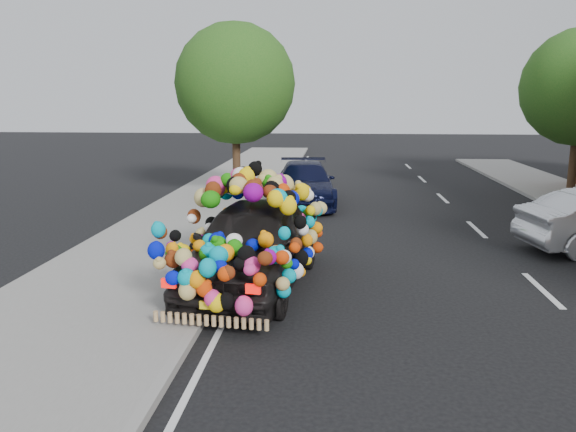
% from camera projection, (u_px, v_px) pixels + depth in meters
% --- Properties ---
extents(ground, '(100.00, 100.00, 0.00)m').
position_uv_depth(ground, '(348.00, 285.00, 10.73)').
color(ground, black).
rests_on(ground, ground).
extents(sidewalk, '(4.00, 60.00, 0.12)m').
position_uv_depth(sidewalk, '(129.00, 276.00, 11.07)').
color(sidewalk, gray).
rests_on(sidewalk, ground).
extents(kerb, '(0.15, 60.00, 0.13)m').
position_uv_depth(kerb, '(227.00, 278.00, 10.91)').
color(kerb, gray).
rests_on(kerb, ground).
extents(lane_markings, '(6.00, 50.00, 0.01)m').
position_uv_depth(lane_markings, '(542.00, 290.00, 10.43)').
color(lane_markings, silver).
rests_on(lane_markings, ground).
extents(tree_near_sidewalk, '(4.20, 4.20, 6.13)m').
position_uv_depth(tree_near_sidewalk, '(235.00, 84.00, 19.50)').
color(tree_near_sidewalk, '#332114').
rests_on(tree_near_sidewalk, ground).
extents(plush_art_car, '(2.85, 5.20, 2.27)m').
position_uv_depth(plush_art_car, '(253.00, 225.00, 10.47)').
color(plush_art_car, black).
rests_on(plush_art_car, ground).
extents(navy_sedan, '(2.34, 4.97, 1.40)m').
position_uv_depth(navy_sedan, '(304.00, 183.00, 18.98)').
color(navy_sedan, black).
rests_on(navy_sedan, ground).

